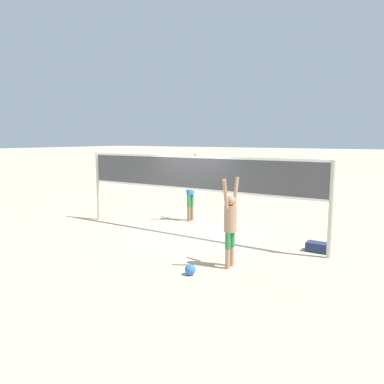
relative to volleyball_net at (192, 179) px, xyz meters
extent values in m
plane|color=#C6B28C|center=(0.00, 0.00, -1.64)|extent=(200.00, 200.00, 0.00)
cylinder|color=beige|center=(-3.87, 0.00, -0.48)|extent=(0.12, 0.12, 2.31)
cylinder|color=beige|center=(3.87, 0.00, -0.48)|extent=(0.12, 0.12, 2.31)
cube|color=#47474C|center=(0.00, 0.00, 0.18)|extent=(7.61, 0.02, 0.98)
cube|color=white|center=(0.00, 0.00, 0.64)|extent=(7.61, 0.03, 0.06)
cube|color=white|center=(0.00, 0.00, -0.28)|extent=(7.61, 0.03, 0.06)
cylinder|color=tan|center=(2.21, -1.97, -1.42)|extent=(0.11, 0.11, 0.44)
cylinder|color=#267F3F|center=(2.21, -1.97, -1.02)|extent=(0.12, 0.12, 0.36)
cylinder|color=tan|center=(2.21, -1.77, -1.42)|extent=(0.11, 0.11, 0.44)
cylinder|color=#267F3F|center=(2.21, -1.77, -1.02)|extent=(0.12, 0.12, 0.36)
cylinder|color=tan|center=(2.21, -1.87, -0.55)|extent=(0.28, 0.28, 0.57)
sphere|color=tan|center=(2.21, -1.87, -0.16)|extent=(0.22, 0.22, 0.22)
cylinder|color=tan|center=(2.21, -2.10, 0.02)|extent=(0.08, 0.21, 0.64)
cylinder|color=tan|center=(2.21, -1.63, 0.02)|extent=(0.08, 0.21, 0.64)
cylinder|color=#8C664C|center=(-1.09, 1.67, -1.39)|extent=(0.11, 0.11, 0.51)
cylinder|color=#267F3F|center=(-1.09, 1.67, -0.92)|extent=(0.12, 0.12, 0.42)
cylinder|color=#8C664C|center=(-1.09, 1.47, -1.39)|extent=(0.11, 0.11, 0.51)
cylinder|color=#267F3F|center=(-1.09, 1.47, -0.92)|extent=(0.12, 0.12, 0.42)
cylinder|color=#3372BF|center=(-1.09, 1.57, -0.39)|extent=(0.28, 0.28, 0.65)
sphere|color=#8C664C|center=(-1.09, 1.57, 0.07)|extent=(0.25, 0.25, 0.25)
cylinder|color=#8C664C|center=(-1.09, 1.81, 0.27)|extent=(0.08, 0.23, 0.73)
cylinder|color=#8C664C|center=(-1.09, 1.32, 0.27)|extent=(0.08, 0.23, 0.73)
sphere|color=blue|center=(1.75, -2.73, -1.53)|extent=(0.23, 0.23, 0.23)
cube|color=navy|center=(3.52, 0.35, -1.52)|extent=(0.55, 0.33, 0.23)
camera|label=1|loc=(5.84, -8.91, 1.15)|focal=35.00mm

